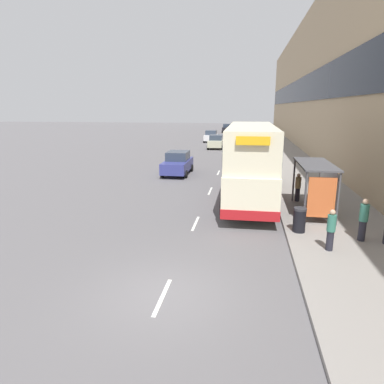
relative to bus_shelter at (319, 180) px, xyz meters
The scene contains 21 objects.
ground_plane 10.32m from the bus_shelter, 124.67° to the right, with size 220.00×220.00×0.00m, color #5B595B.
pavement 30.22m from the bus_shelter, 88.62° to the left, with size 5.00×93.00×0.14m.
terrace_facade 31.19m from the bus_shelter, 81.11° to the left, with size 3.10×93.00×16.66m.
lane_mark_0 10.40m from the bus_shelter, 124.33° to the right, with size 0.12×2.00×0.01m.
lane_mark_1 6.39m from the bus_shelter, 160.98° to the right, with size 0.12×2.00×0.01m.
lane_mark_2 7.54m from the bus_shelter, 142.23° to the left, with size 0.12×2.00×0.01m.
lane_mark_3 12.50m from the bus_shelter, 117.83° to the left, with size 0.12×2.00×0.01m.
lane_mark_4 18.42m from the bus_shelter, 108.36° to the left, with size 0.12×2.00×0.01m.
lane_mark_5 24.62m from the bus_shelter, 103.60° to the left, with size 0.12×2.00×0.01m.
lane_mark_6 30.92m from the bus_shelter, 100.78° to the left, with size 0.12×2.00×0.01m.
lane_mark_7 37.28m from the bus_shelter, 98.92° to the left, with size 0.12×2.00×0.01m.
bus_shelter is the anchor object (origin of this frame).
double_decker_bus_near 4.26m from the bus_shelter, 141.00° to the left, with size 2.85×10.72×4.30m.
car_0 58.21m from the bus_shelter, 97.71° to the left, with size 2.05×4.38×1.82m.
car_1 13.35m from the bus_shelter, 132.52° to the left, with size 2.07×4.56×1.83m.
car_2 38.01m from the bus_shelter, 103.87° to the left, with size 2.06×4.30×1.77m.
car_3 29.21m from the bus_shelter, 104.98° to the left, with size 2.02×4.39×1.75m.
pedestrian_1 2.56m from the bus_shelter, 105.15° to the left, with size 0.31×0.31×1.59m.
pedestrian_2 3.64m from the bus_shelter, 72.09° to the right, with size 0.34×0.34×1.71m.
pedestrian_3 4.67m from the bus_shelter, 94.80° to the right, with size 0.31×0.31×1.57m.
litter_bin 3.22m from the bus_shelter, 114.13° to the right, with size 0.55×0.55×1.05m.
Camera 1 is at (2.22, -8.66, 5.29)m, focal length 32.00 mm.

